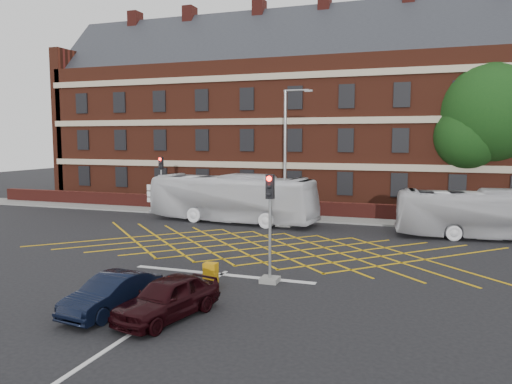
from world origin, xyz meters
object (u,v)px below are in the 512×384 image
(street_lamp, at_px, (286,180))
(bus_left, at_px, (232,198))
(utility_cabinet, at_px, (211,275))
(traffic_light_near, at_px, (270,238))
(car_navy, at_px, (112,294))
(bus_right, at_px, (488,214))
(traffic_light_far, at_px, (162,191))
(deciduous_tree, at_px, (489,120))
(direction_signs, at_px, (154,194))
(car_maroon, at_px, (168,297))

(street_lamp, bearing_deg, bus_left, 176.39)
(bus_left, relative_size, utility_cabinet, 12.70)
(bus_left, bearing_deg, traffic_light_near, -146.03)
(car_navy, bearing_deg, utility_cabinet, 70.21)
(bus_right, bearing_deg, utility_cabinet, 134.10)
(traffic_light_far, bearing_deg, utility_cabinet, -54.72)
(bus_right, height_order, car_navy, bus_right)
(traffic_light_near, height_order, street_lamp, street_lamp)
(deciduous_tree, bearing_deg, utility_cabinet, -117.64)
(deciduous_tree, xyz_separation_m, direction_signs, (-23.83, -6.21, -5.55))
(car_maroon, distance_m, deciduous_tree, 29.13)
(car_navy, relative_size, car_maroon, 0.96)
(car_navy, distance_m, traffic_light_near, 6.35)
(car_maroon, height_order, deciduous_tree, deciduous_tree)
(utility_cabinet, bearing_deg, bus_left, 108.70)
(bus_right, distance_m, street_lamp, 12.01)
(car_maroon, height_order, direction_signs, direction_signs)
(deciduous_tree, relative_size, direction_signs, 5.04)
(deciduous_tree, distance_m, direction_signs, 25.25)
(traffic_light_far, bearing_deg, street_lamp, -10.81)
(bus_left, bearing_deg, traffic_light_far, 81.11)
(car_maroon, bearing_deg, utility_cabinet, 105.55)
(bus_left, relative_size, car_navy, 3.12)
(street_lamp, distance_m, utility_cabinet, 13.97)
(traffic_light_near, distance_m, street_lamp, 12.83)
(deciduous_tree, bearing_deg, traffic_light_far, -163.49)
(utility_cabinet, bearing_deg, street_lamp, 93.68)
(deciduous_tree, xyz_separation_m, traffic_light_near, (-9.76, -21.16, -5.16))
(bus_right, relative_size, traffic_light_near, 2.35)
(deciduous_tree, relative_size, traffic_light_near, 2.59)
(bus_left, relative_size, traffic_light_far, 2.73)
(direction_signs, relative_size, utility_cabinet, 2.39)
(direction_signs, bearing_deg, street_lamp, -12.57)
(bus_left, relative_size, bus_right, 1.16)
(bus_left, height_order, traffic_light_far, traffic_light_far)
(car_maroon, distance_m, traffic_light_far, 22.24)
(traffic_light_near, bearing_deg, car_maroon, -111.28)
(traffic_light_far, bearing_deg, direction_signs, 151.40)
(car_navy, relative_size, utility_cabinet, 4.07)
(bus_left, xyz_separation_m, utility_cabinet, (4.72, -13.95, -1.17))
(car_navy, height_order, traffic_light_far, traffic_light_far)
(street_lamp, relative_size, utility_cabinet, 9.47)
(street_lamp, bearing_deg, car_navy, -93.30)
(bus_right, height_order, traffic_light_far, traffic_light_far)
(bus_right, xyz_separation_m, street_lamp, (-11.90, 0.24, 1.58))
(car_navy, xyz_separation_m, direction_signs, (-10.21, 19.85, 0.76))
(deciduous_tree, bearing_deg, bus_left, -152.78)
(bus_right, relative_size, utility_cabinet, 10.93)
(bus_left, height_order, traffic_light_near, traffic_light_near)
(bus_left, distance_m, street_lamp, 4.08)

